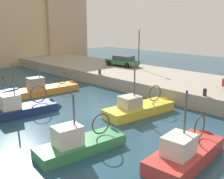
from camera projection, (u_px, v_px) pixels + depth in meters
water_surface at (78, 114)px, 19.68m from camera, size 80.00×80.00×0.00m
quay_wall at (169, 83)px, 27.23m from camera, size 9.00×56.00×1.20m
fishing_boat_orange at (51, 91)px, 25.86m from camera, size 6.79×2.47×3.84m
fishing_boat_green at (86, 147)px, 14.17m from camera, size 5.65×2.24×3.88m
fishing_boat_navy at (25, 112)px, 19.69m from camera, size 6.05×2.42×4.65m
fishing_boat_yellow at (143, 111)px, 19.89m from camera, size 6.53×2.62×4.85m
fishing_boat_red at (189, 156)px, 13.19m from camera, size 5.97×2.34×4.47m
parked_car_green at (123, 61)px, 33.66m from camera, size 2.33×4.45×1.32m
mooring_bollard_mid at (205, 92)px, 20.03m from camera, size 0.28×0.28×0.55m
mooring_bollard_north at (100, 72)px, 28.45m from camera, size 0.28×0.28×0.55m
quay_streetlamp at (139, 41)px, 31.12m from camera, size 0.36×0.36×4.83m
waterfront_building_west at (57, 22)px, 48.34m from camera, size 8.04×8.00×13.32m
waterfront_building_east at (9, 23)px, 42.96m from camera, size 9.78×7.66×12.96m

